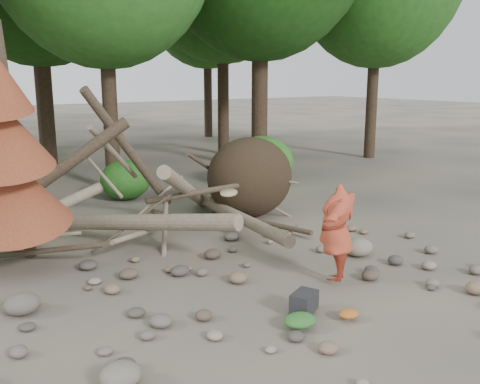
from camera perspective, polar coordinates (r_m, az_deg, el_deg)
ground at (r=8.64m, az=3.78°, el=-11.19°), size 120.00×120.00×0.00m
deadfall_pile at (r=12.78m, az=-0.89°, el=1.10°), size 8.55×5.24×3.30m
dead_conifer at (r=9.81m, az=-23.62°, el=3.50°), size 2.06×2.16×4.35m
bush_mid at (r=15.39m, az=-12.13°, el=1.27°), size 1.40×1.40×1.12m
bush_right at (r=16.73m, az=2.32°, el=3.25°), size 2.00×2.00×1.60m
frisbee_thrower at (r=9.00m, az=10.25°, el=-4.27°), size 3.01×1.59×1.71m
backpack at (r=8.05m, az=6.84°, el=-11.94°), size 0.51×0.44×0.29m
cloth_green at (r=7.64m, az=6.40°, el=-13.79°), size 0.47×0.40×0.18m
cloth_orange at (r=8.02m, az=11.51°, el=-12.93°), size 0.31×0.25×0.11m
boulder_front_left at (r=6.49m, az=-12.66°, el=-18.53°), size 0.48×0.44×0.29m
boulder_mid_right at (r=10.69m, az=12.55°, el=-5.77°), size 0.58×0.52×0.35m
boulder_mid_left at (r=8.64m, az=-22.24°, el=-10.97°), size 0.53×0.48×0.32m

